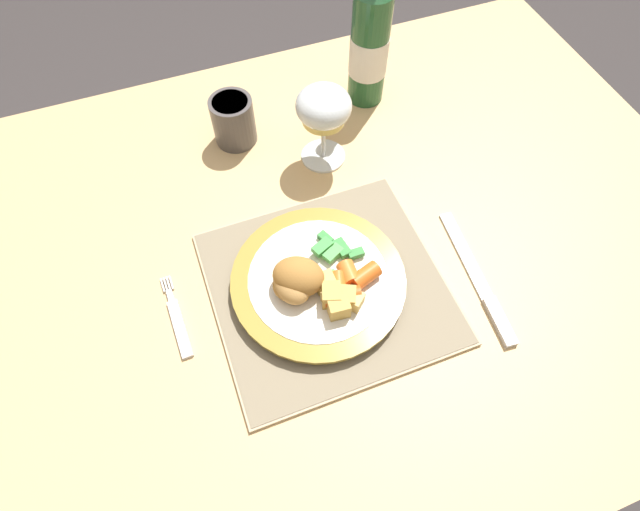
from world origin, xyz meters
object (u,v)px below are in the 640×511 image
fork (178,322)px  table_knife (482,287)px  wine_glass (324,110)px  dining_table (322,276)px  bottle (370,41)px  dinner_plate (318,281)px  drinking_cup (233,120)px

fork → table_knife: table_knife is taller
fork → wine_glass: bearing=36.1°
wine_glass → dining_table: bearing=-111.1°
wine_glass → bottle: (0.12, 0.11, 0.01)m
dinner_plate → drinking_cup: bearing=95.3°
fork → table_knife: (0.40, -0.10, 0.00)m
fork → dinner_plate: bearing=-4.5°
table_knife → bottle: (0.00, 0.41, 0.11)m
bottle → wine_glass: bearing=-137.9°
fork → bottle: (0.40, 0.31, 0.11)m
table_knife → dining_table: bearing=141.1°
fork → table_knife: bearing=-13.4°
bottle → dinner_plate: bearing=-122.7°
dining_table → table_knife: bearing=-38.9°
table_knife → drinking_cup: 0.46m
dining_table → wine_glass: (0.06, 0.16, 0.19)m
fork → drinking_cup: drinking_cup is taller
drinking_cup → fork: bearing=-118.9°
wine_glass → bottle: bottle is taller
dinner_plate → wine_glass: bearing=67.5°
wine_glass → drinking_cup: 0.16m
fork → wine_glass: size_ratio=0.93×
drinking_cup → bottle: bearing=4.7°
table_knife → wine_glass: size_ratio=1.63×
drinking_cup → wine_glass: bearing=-36.3°
bottle → dining_table: bearing=-124.2°
dining_table → drinking_cup: size_ratio=15.36×
table_knife → dinner_plate: bearing=159.0°
dining_table → drinking_cup: bearing=103.6°
dinner_plate → bottle: bottle is taller
dining_table → fork: fork is taller
bottle → table_knife: bearing=-90.3°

